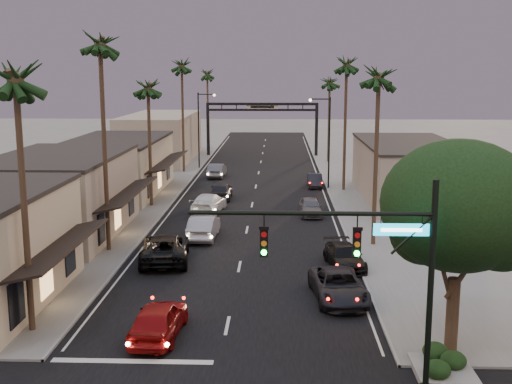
# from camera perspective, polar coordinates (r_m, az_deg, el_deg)

# --- Properties ---
(ground) EXTENTS (200.00, 200.00, 0.00)m
(ground) POSITION_cam_1_polar(r_m,az_deg,el_deg) (58.63, -0.23, -0.55)
(ground) COLOR slate
(ground) RESTS_ON ground
(road) EXTENTS (14.00, 120.00, 0.02)m
(road) POSITION_cam_1_polar(r_m,az_deg,el_deg) (63.54, -0.05, 0.32)
(road) COLOR black
(road) RESTS_ON ground
(sidewalk_left) EXTENTS (5.00, 92.00, 0.12)m
(sidewalk_left) POSITION_cam_1_polar(r_m,az_deg,el_deg) (71.37, -7.49, 1.42)
(sidewalk_left) COLOR slate
(sidewalk_left) RESTS_ON ground
(sidewalk_right) EXTENTS (5.00, 92.00, 0.12)m
(sidewalk_right) POSITION_cam_1_polar(r_m,az_deg,el_deg) (70.76, 7.87, 1.33)
(sidewalk_right) COLOR slate
(sidewalk_right) RESTS_ON ground
(storefront_mid) EXTENTS (8.00, 14.00, 5.50)m
(storefront_mid) POSITION_cam_1_polar(r_m,az_deg,el_deg) (46.88, -17.03, -0.43)
(storefront_mid) COLOR gray
(storefront_mid) RESTS_ON ground
(storefront_far) EXTENTS (8.00, 16.00, 5.00)m
(storefront_far) POSITION_cam_1_polar(r_m,az_deg,el_deg) (62.04, -12.25, 2.17)
(storefront_far) COLOR beige
(storefront_far) RESTS_ON ground
(storefront_dist) EXTENTS (8.00, 20.00, 6.00)m
(storefront_dist) POSITION_cam_1_polar(r_m,az_deg,el_deg) (84.30, -8.44, 4.81)
(storefront_dist) COLOR gray
(storefront_dist) RESTS_ON ground
(building_right) EXTENTS (8.00, 18.00, 5.00)m
(building_right) POSITION_cam_1_polar(r_m,az_deg,el_deg) (59.32, 13.42, 1.74)
(building_right) COLOR gray
(building_right) RESTS_ON ground
(traffic_signal) EXTENTS (8.51, 0.22, 7.80)m
(traffic_signal) POSITION_cam_1_polar(r_m,az_deg,el_deg) (22.63, 10.65, -5.68)
(traffic_signal) COLOR black
(traffic_signal) RESTS_ON ground
(corner_tree) EXTENTS (6.20, 6.20, 8.80)m
(corner_tree) POSITION_cam_1_polar(r_m,az_deg,el_deg) (26.49, 17.75, -1.62)
(corner_tree) COLOR #38281C
(corner_tree) RESTS_ON ground
(planter) EXTENTS (2.20, 2.60, 0.24)m
(planter) POSITION_cam_1_polar(r_m,az_deg,el_deg) (26.39, 16.26, -15.33)
(planter) COLOR gray
(planter) RESTS_ON ground
(arch) EXTENTS (15.20, 0.40, 7.27)m
(arch) POSITION_cam_1_polar(r_m,az_deg,el_deg) (87.70, 0.55, 6.81)
(arch) COLOR black
(arch) RESTS_ON ground
(streetlight_right) EXTENTS (2.13, 0.30, 9.00)m
(streetlight_right) POSITION_cam_1_polar(r_m,az_deg,el_deg) (62.93, 6.28, 5.06)
(streetlight_right) COLOR black
(streetlight_right) RESTS_ON ground
(streetlight_left) EXTENTS (2.13, 0.30, 9.00)m
(streetlight_left) POSITION_cam_1_polar(r_m,az_deg,el_deg) (76.27, -4.92, 6.05)
(streetlight_left) COLOR black
(streetlight_left) RESTS_ON ground
(palm_la) EXTENTS (3.20, 3.20, 13.20)m
(palm_la) POSITION_cam_1_polar(r_m,az_deg,el_deg) (28.63, -20.65, 10.12)
(palm_la) COLOR #38281C
(palm_la) RESTS_ON ground
(palm_lb) EXTENTS (3.20, 3.20, 15.20)m
(palm_lb) POSITION_cam_1_polar(r_m,az_deg,el_deg) (41.00, -13.73, 13.16)
(palm_lb) COLOR #38281C
(palm_lb) RESTS_ON ground
(palm_lc) EXTENTS (3.20, 3.20, 12.20)m
(palm_lc) POSITION_cam_1_polar(r_m,az_deg,el_deg) (54.58, -9.60, 9.54)
(palm_lc) COLOR #38281C
(palm_lc) RESTS_ON ground
(palm_ld) EXTENTS (3.20, 3.20, 14.20)m
(palm_ld) POSITION_cam_1_polar(r_m,az_deg,el_deg) (73.30, -6.63, 11.38)
(palm_ld) COLOR #38281C
(palm_ld) RESTS_ON ground
(palm_ra) EXTENTS (3.20, 3.20, 13.20)m
(palm_ra) POSITION_cam_1_polar(r_m,az_deg,el_deg) (41.95, 10.88, 10.55)
(palm_ra) COLOR #38281C
(palm_ra) RESTS_ON ground
(palm_rb) EXTENTS (3.20, 3.20, 14.20)m
(palm_rb) POSITION_cam_1_polar(r_m,az_deg,el_deg) (61.81, 8.07, 11.50)
(palm_rb) COLOR #38281C
(palm_rb) RESTS_ON ground
(palm_rc) EXTENTS (3.20, 3.20, 12.20)m
(palm_rc) POSITION_cam_1_polar(r_m,az_deg,el_deg) (81.72, 6.58, 9.93)
(palm_rc) COLOR #38281C
(palm_rc) RESTS_ON ground
(palm_far) EXTENTS (3.20, 3.20, 13.20)m
(palm_far) POSITION_cam_1_polar(r_m,az_deg,el_deg) (96.06, -4.36, 10.64)
(palm_far) COLOR #38281C
(palm_far) RESTS_ON ground
(oncoming_red) EXTENTS (2.19, 4.84, 1.61)m
(oncoming_red) POSITION_cam_1_polar(r_m,az_deg,el_deg) (28.62, -8.65, -11.15)
(oncoming_red) COLOR maroon
(oncoming_red) RESTS_ON ground
(oncoming_pickup) EXTENTS (3.50, 6.37, 1.69)m
(oncoming_pickup) POSITION_cam_1_polar(r_m,az_deg,el_deg) (39.50, -8.10, -4.93)
(oncoming_pickup) COLOR black
(oncoming_pickup) RESTS_ON ground
(oncoming_silver) EXTENTS (1.87, 5.02, 1.64)m
(oncoming_silver) POSITION_cam_1_polar(r_m,az_deg,el_deg) (44.52, -4.68, -3.11)
(oncoming_silver) COLOR #9A9A9F
(oncoming_silver) RESTS_ON ground
(oncoming_white) EXTENTS (2.89, 5.61, 1.56)m
(oncoming_white) POSITION_cam_1_polar(r_m,az_deg,el_deg) (52.80, -4.23, -0.97)
(oncoming_white) COLOR silver
(oncoming_white) RESTS_ON ground
(oncoming_dgrey) EXTENTS (1.89, 4.66, 1.59)m
(oncoming_dgrey) POSITION_cam_1_polar(r_m,az_deg,el_deg) (58.11, -3.13, 0.13)
(oncoming_dgrey) COLOR black
(oncoming_dgrey) RESTS_ON ground
(oncoming_grey_far) EXTENTS (1.77, 4.66, 1.52)m
(oncoming_grey_far) POSITION_cam_1_polar(r_m,az_deg,el_deg) (70.34, -3.51, 1.93)
(oncoming_grey_far) COLOR #525258
(oncoming_grey_far) RESTS_ON ground
(curbside_near) EXTENTS (3.00, 5.57, 1.49)m
(curbside_near) POSITION_cam_1_polar(r_m,az_deg,el_deg) (32.96, 7.33, -8.26)
(curbside_near) COLOR black
(curbside_near) RESTS_ON ground
(curbside_black) EXTENTS (2.51, 4.85, 1.34)m
(curbside_black) POSITION_cam_1_polar(r_m,az_deg,el_deg) (38.29, 7.87, -5.69)
(curbside_black) COLOR black
(curbside_black) RESTS_ON ground
(curbside_grey) EXTENTS (1.88, 4.26, 1.43)m
(curbside_grey) POSITION_cam_1_polar(r_m,az_deg,el_deg) (51.67, 4.85, -1.31)
(curbside_grey) COLOR #56565B
(curbside_grey) RESTS_ON ground
(curbside_far) EXTENTS (1.43, 4.03, 1.32)m
(curbside_far) POSITION_cam_1_polar(r_m,az_deg,el_deg) (64.51, 5.25, 1.03)
(curbside_far) COLOR black
(curbside_far) RESTS_ON ground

